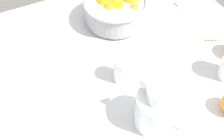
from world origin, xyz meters
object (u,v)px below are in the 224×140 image
(fruit_bowl, at_px, (115,9))
(second_glass, at_px, (124,71))
(juice_pitcher, at_px, (157,111))
(spoon, at_px, (181,10))

(fruit_bowl, relative_size, second_glass, 2.63)
(fruit_bowl, distance_m, juice_pitcher, 0.44)
(second_glass, bearing_deg, fruit_bowl, 68.42)
(second_glass, distance_m, spoon, 0.41)
(fruit_bowl, distance_m, spoon, 0.27)
(fruit_bowl, bearing_deg, second_glass, -111.58)
(fruit_bowl, bearing_deg, spoon, -13.10)
(second_glass, relative_size, spoon, 0.51)
(spoon, bearing_deg, juice_pitcher, -133.02)
(fruit_bowl, height_order, juice_pitcher, juice_pitcher)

